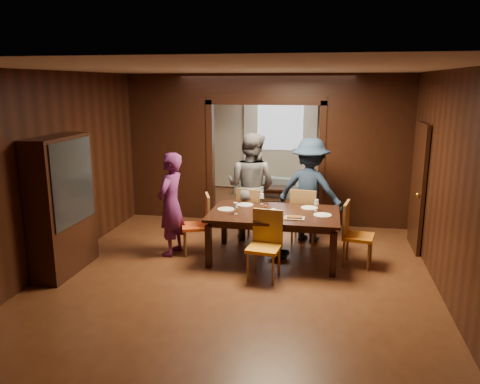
% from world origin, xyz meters
% --- Properties ---
extents(floor, '(9.00, 9.00, 0.00)m').
position_xyz_m(floor, '(0.00, 0.00, 0.00)').
color(floor, '#582C18').
rests_on(floor, ground).
extents(ceiling, '(5.50, 9.00, 0.02)m').
position_xyz_m(ceiling, '(0.00, 0.00, 2.90)').
color(ceiling, silver).
rests_on(ceiling, room_walls).
extents(room_walls, '(5.52, 9.01, 2.90)m').
position_xyz_m(room_walls, '(0.00, 1.89, 1.51)').
color(room_walls, black).
rests_on(room_walls, floor).
extents(person_purple, '(0.49, 0.66, 1.66)m').
position_xyz_m(person_purple, '(-1.22, -0.54, 0.83)').
color(person_purple, '#5C1F57').
rests_on(person_purple, floor).
extents(person_grey, '(1.09, 0.95, 1.90)m').
position_xyz_m(person_grey, '(-0.09, 0.47, 0.95)').
color(person_grey, '#525158').
rests_on(person_grey, floor).
extents(person_navy, '(1.31, 0.99, 1.81)m').
position_xyz_m(person_navy, '(0.93, 0.58, 0.90)').
color(person_navy, '#1A2942').
rests_on(person_navy, floor).
extents(sofa, '(1.82, 0.96, 0.51)m').
position_xyz_m(sofa, '(-0.14, 3.85, 0.25)').
color(sofa, '#90B1BD').
rests_on(sofa, floor).
extents(serving_bowl, '(0.33, 0.33, 0.08)m').
position_xyz_m(serving_bowl, '(0.52, -0.38, 0.80)').
color(serving_bowl, black).
rests_on(serving_bowl, dining_table).
extents(dining_table, '(2.00, 1.24, 0.76)m').
position_xyz_m(dining_table, '(0.43, -0.45, 0.38)').
color(dining_table, black).
rests_on(dining_table, floor).
extents(coffee_table, '(0.80, 0.50, 0.40)m').
position_xyz_m(coffee_table, '(-0.09, 2.95, 0.20)').
color(coffee_table, black).
rests_on(coffee_table, floor).
extents(chair_left, '(0.56, 0.56, 0.97)m').
position_xyz_m(chair_left, '(-0.85, -0.42, 0.48)').
color(chair_left, '#D34713').
rests_on(chair_left, floor).
extents(chair_right, '(0.51, 0.51, 0.97)m').
position_xyz_m(chair_right, '(1.72, -0.47, 0.48)').
color(chair_right, '#C46212').
rests_on(chair_right, floor).
extents(chair_far_l, '(0.55, 0.55, 0.97)m').
position_xyz_m(chair_far_l, '(-0.03, 0.36, 0.48)').
color(chair_far_l, '#CE5C13').
rests_on(chair_far_l, floor).
extents(chair_far_r, '(0.49, 0.49, 0.97)m').
position_xyz_m(chair_far_r, '(0.86, 0.46, 0.48)').
color(chair_far_r, '#E84E15').
rests_on(chair_far_r, floor).
extents(chair_near, '(0.49, 0.49, 0.97)m').
position_xyz_m(chair_near, '(0.38, -1.25, 0.48)').
color(chair_near, orange).
rests_on(chair_near, floor).
extents(hutch, '(0.40, 1.20, 2.00)m').
position_xyz_m(hutch, '(-2.53, -1.50, 1.00)').
color(hutch, black).
rests_on(hutch, floor).
extents(door_right, '(0.06, 0.90, 2.10)m').
position_xyz_m(door_right, '(2.70, 0.50, 1.05)').
color(door_right, black).
rests_on(door_right, floor).
extents(window_far, '(1.20, 0.03, 1.30)m').
position_xyz_m(window_far, '(0.00, 4.44, 1.70)').
color(window_far, silver).
rests_on(window_far, back_wall).
extents(curtain_left, '(0.35, 0.06, 2.40)m').
position_xyz_m(curtain_left, '(-0.75, 4.40, 1.25)').
color(curtain_left, white).
rests_on(curtain_left, back_wall).
extents(curtain_right, '(0.35, 0.06, 2.40)m').
position_xyz_m(curtain_right, '(0.75, 4.40, 1.25)').
color(curtain_right, white).
rests_on(curtain_right, back_wall).
extents(plate_left, '(0.27, 0.27, 0.01)m').
position_xyz_m(plate_left, '(-0.34, -0.43, 0.77)').
color(plate_left, silver).
rests_on(plate_left, dining_table).
extents(plate_far_l, '(0.27, 0.27, 0.01)m').
position_xyz_m(plate_far_l, '(-0.09, -0.10, 0.77)').
color(plate_far_l, silver).
rests_on(plate_far_l, dining_table).
extents(plate_far_r, '(0.27, 0.27, 0.01)m').
position_xyz_m(plate_far_r, '(0.96, -0.09, 0.77)').
color(plate_far_r, white).
rests_on(plate_far_r, dining_table).
extents(plate_right, '(0.27, 0.27, 0.01)m').
position_xyz_m(plate_right, '(1.17, -0.48, 0.77)').
color(plate_right, white).
rests_on(plate_right, dining_table).
extents(plate_near, '(0.27, 0.27, 0.01)m').
position_xyz_m(plate_near, '(0.43, -0.86, 0.77)').
color(plate_near, white).
rests_on(plate_near, dining_table).
extents(platter_a, '(0.30, 0.20, 0.04)m').
position_xyz_m(platter_a, '(0.36, -0.60, 0.78)').
color(platter_a, slate).
rests_on(platter_a, dining_table).
extents(platter_b, '(0.30, 0.20, 0.04)m').
position_xyz_m(platter_b, '(0.76, -0.73, 0.78)').
color(platter_b, gray).
rests_on(platter_b, dining_table).
extents(wineglass_left, '(0.08, 0.08, 0.18)m').
position_xyz_m(wineglass_left, '(-0.14, -0.65, 0.85)').
color(wineglass_left, silver).
rests_on(wineglass_left, dining_table).
extents(wineglass_far, '(0.08, 0.08, 0.18)m').
position_xyz_m(wineglass_far, '(0.17, 0.02, 0.85)').
color(wineglass_far, silver).
rests_on(wineglass_far, dining_table).
extents(wineglass_right, '(0.08, 0.08, 0.18)m').
position_xyz_m(wineglass_right, '(1.07, -0.23, 0.85)').
color(wineglass_right, silver).
rests_on(wineglass_right, dining_table).
extents(tumbler, '(0.07, 0.07, 0.14)m').
position_xyz_m(tumbler, '(0.45, -0.76, 0.83)').
color(tumbler, silver).
rests_on(tumbler, dining_table).
extents(condiment_jar, '(0.08, 0.08, 0.11)m').
position_xyz_m(condiment_jar, '(0.30, -0.48, 0.82)').
color(condiment_jar, '#4F2612').
rests_on(condiment_jar, dining_table).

